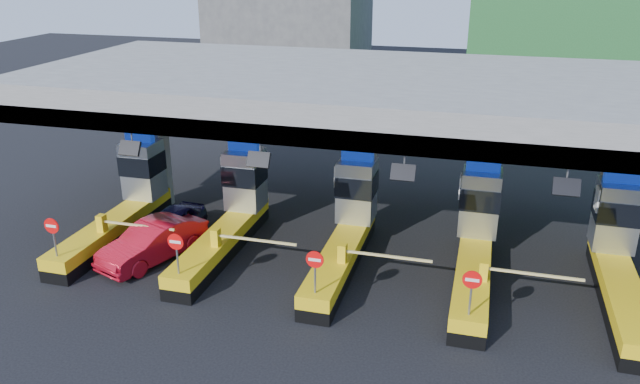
# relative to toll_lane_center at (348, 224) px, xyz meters

# --- Properties ---
(ground) EXTENTS (120.00, 120.00, 0.00)m
(ground) POSITION_rel_toll_lane_center_xyz_m (-0.00, -0.28, -1.40)
(ground) COLOR black
(ground) RESTS_ON ground
(toll_canopy) EXTENTS (28.00, 12.09, 7.00)m
(toll_canopy) POSITION_rel_toll_lane_center_xyz_m (-0.00, 2.59, 4.74)
(toll_canopy) COLOR slate
(toll_canopy) RESTS_ON ground
(toll_lane_far_left) EXTENTS (4.43, 8.00, 4.16)m
(toll_lane_far_left) POSITION_rel_toll_lane_center_xyz_m (-10.00, 0.00, 0.00)
(toll_lane_far_left) COLOR black
(toll_lane_far_left) RESTS_ON ground
(toll_lane_left) EXTENTS (4.43, 8.00, 4.16)m
(toll_lane_left) POSITION_rel_toll_lane_center_xyz_m (-5.00, 0.00, 0.00)
(toll_lane_left) COLOR black
(toll_lane_left) RESTS_ON ground
(toll_lane_center) EXTENTS (4.43, 8.00, 4.16)m
(toll_lane_center) POSITION_rel_toll_lane_center_xyz_m (0.00, 0.00, 0.00)
(toll_lane_center) COLOR black
(toll_lane_center) RESTS_ON ground
(toll_lane_right) EXTENTS (4.43, 8.00, 4.16)m
(toll_lane_right) POSITION_rel_toll_lane_center_xyz_m (5.00, 0.00, 0.00)
(toll_lane_right) COLOR black
(toll_lane_right) RESTS_ON ground
(toll_lane_far_right) EXTENTS (4.43, 8.00, 4.16)m
(toll_lane_far_right) POSITION_rel_toll_lane_center_xyz_m (10.00, 0.00, 0.00)
(toll_lane_far_right) COLOR black
(toll_lane_far_right) RESTS_ON ground
(van) EXTENTS (1.86, 4.20, 1.40)m
(van) POSITION_rel_toll_lane_center_xyz_m (-7.60, -0.68, -0.70)
(van) COLOR black
(van) RESTS_ON ground
(red_car) EXTENTS (3.15, 4.96, 1.54)m
(red_car) POSITION_rel_toll_lane_center_xyz_m (-7.44, -2.41, -0.63)
(red_car) COLOR #AE0D1D
(red_car) RESTS_ON ground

